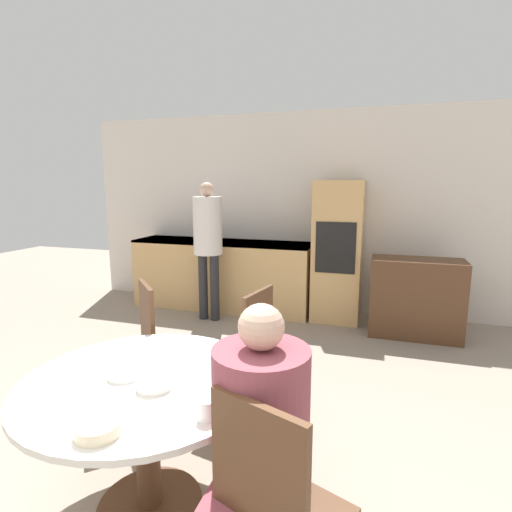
% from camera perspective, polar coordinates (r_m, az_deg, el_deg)
% --- Properties ---
extents(wall_back, '(6.30, 0.05, 2.60)m').
position_cam_1_polar(wall_back, '(5.36, 7.35, 6.13)').
color(wall_back, silver).
rests_on(wall_back, ground_plane).
extents(kitchen_counter, '(2.42, 0.60, 0.92)m').
position_cam_1_polar(kitchen_counter, '(5.46, -4.84, -2.51)').
color(kitchen_counter, tan).
rests_on(kitchen_counter, ground_plane).
extents(oven_unit, '(0.58, 0.59, 1.72)m').
position_cam_1_polar(oven_unit, '(5.02, 11.61, 0.68)').
color(oven_unit, tan).
rests_on(oven_unit, ground_plane).
extents(sideboard, '(0.97, 0.45, 0.87)m').
position_cam_1_polar(sideboard, '(4.77, 21.84, -5.59)').
color(sideboard, '#51331E').
rests_on(sideboard, ground_plane).
extents(dining_table, '(1.19, 1.19, 0.73)m').
position_cam_1_polar(dining_table, '(2.21, -15.48, -21.10)').
color(dining_table, '#51331E').
rests_on(dining_table, ground_plane).
extents(chair_near_right, '(0.52, 0.52, 0.99)m').
position_cam_1_polar(chair_near_right, '(1.65, 2.43, -32.54)').
color(chair_near_right, '#51331E').
rests_on(chair_near_right, ground_plane).
extents(chair_far_left, '(0.57, 0.57, 0.99)m').
position_cam_1_polar(chair_far_left, '(2.98, -16.80, -12.38)').
color(chair_far_left, '#51331E').
rests_on(chair_far_left, ground_plane).
extents(chair_far_right, '(0.47, 0.47, 0.99)m').
position_cam_1_polar(chair_far_right, '(2.76, -1.34, -13.73)').
color(chair_far_right, '#51331E').
rests_on(chair_far_right, ground_plane).
extents(person_seated, '(0.37, 0.44, 1.25)m').
position_cam_1_polar(person_seated, '(1.64, 0.42, -25.02)').
color(person_seated, '#262628').
rests_on(person_seated, ground_plane).
extents(person_standing, '(0.35, 0.35, 1.70)m').
position_cam_1_polar(person_standing, '(4.88, -6.89, 2.87)').
color(person_standing, '#262628').
rests_on(person_standing, ground_plane).
extents(cup, '(0.08, 0.08, 0.09)m').
position_cam_1_polar(cup, '(1.74, -7.05, -20.86)').
color(cup, white).
rests_on(cup, dining_table).
extents(bowl_near, '(0.17, 0.17, 0.05)m').
position_cam_1_polar(bowl_near, '(2.01, -14.28, -17.11)').
color(bowl_near, white).
rests_on(bowl_near, dining_table).
extents(bowl_centre, '(0.16, 0.16, 0.04)m').
position_cam_1_polar(bowl_centre, '(2.15, -18.29, -15.62)').
color(bowl_centre, white).
rests_on(bowl_centre, dining_table).
extents(bowl_far, '(0.17, 0.17, 0.05)m').
position_cam_1_polar(bowl_far, '(1.75, -21.64, -21.94)').
color(bowl_far, beige).
rests_on(bowl_far, dining_table).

